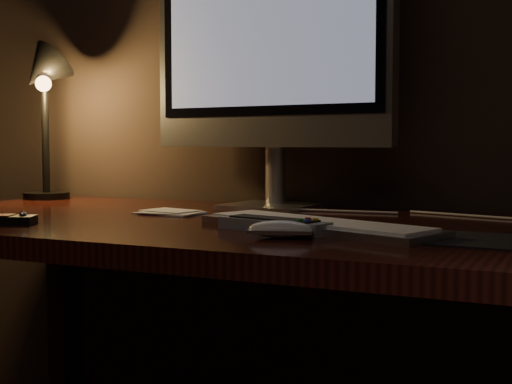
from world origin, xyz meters
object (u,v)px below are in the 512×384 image
at_px(monitor, 269,43).
at_px(keyboard, 316,225).
at_px(tv_remote, 274,225).
at_px(desk_lamp, 43,94).
at_px(desk, 264,279).
at_px(mouse, 280,232).

relative_size(monitor, keyboard, 1.37).
bearing_deg(tv_remote, desk_lamp, 170.19).
bearing_deg(tv_remote, keyboard, 54.83).
xyz_separation_m(keyboard, tv_remote, (-0.06, -0.05, 0.00)).
relative_size(keyboard, tv_remote, 2.17).
relative_size(desk, keyboard, 3.39).
bearing_deg(desk, desk_lamp, 168.10).
height_order(mouse, desk_lamp, desk_lamp).
bearing_deg(keyboard, mouse, -77.44).
distance_m(desk, mouse, 0.34).
relative_size(keyboard, desk_lamp, 1.12).
bearing_deg(desk, keyboard, -41.81).
bearing_deg(desk, tv_remote, -61.62).
relative_size(desk, monitor, 2.46).
height_order(desk, tv_remote, tv_remote).
bearing_deg(keyboard, desk, 158.71).
xyz_separation_m(monitor, desk_lamp, (-0.64, -0.04, -0.10)).
bearing_deg(monitor, mouse, -57.50).
relative_size(monitor, desk_lamp, 1.54).
xyz_separation_m(desk, keyboard, (0.17, -0.15, 0.14)).
distance_m(monitor, keyboard, 0.57).
relative_size(monitor, tv_remote, 2.99).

